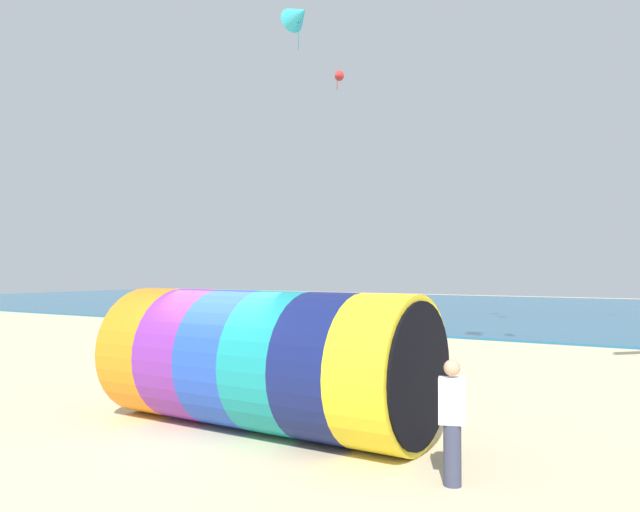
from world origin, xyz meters
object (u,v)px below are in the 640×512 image
kite_handler (452,421)px  kite_red_delta (337,76)px  kite_cyan_delta (298,15)px  giant_inflatable_tube (264,360)px

kite_handler → kite_red_delta: kite_red_delta is taller
kite_handler → kite_cyan_delta: kite_cyan_delta is taller
giant_inflatable_tube → kite_red_delta: kite_red_delta is taller
kite_handler → kite_cyan_delta: (-9.99, 11.35, 11.64)m
kite_cyan_delta → giant_inflatable_tube: bearing=-59.5°
giant_inflatable_tube → kite_cyan_delta: bearing=120.5°
kite_handler → kite_red_delta: bearing=123.8°
kite_red_delta → kite_cyan_delta: size_ratio=0.56×
kite_red_delta → giant_inflatable_tube: bearing=-64.0°
kite_red_delta → kite_cyan_delta: (2.59, -7.44, -0.11)m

